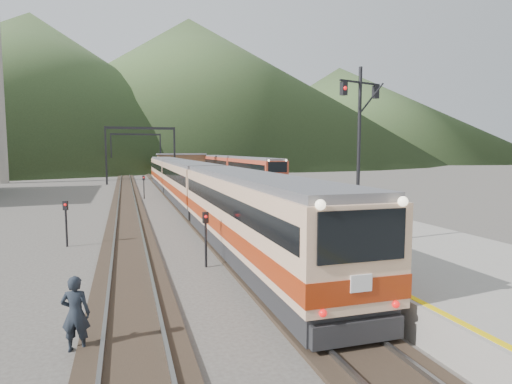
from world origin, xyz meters
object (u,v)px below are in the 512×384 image
object	(u,v)px
main_train	(188,184)
signal_mast	(359,138)
worker	(76,314)
second_train	(236,168)

from	to	relation	value
main_train	signal_mast	world-z (taller)	signal_mast
signal_mast	main_train	bearing A→B (deg)	99.94
main_train	worker	size ratio (longest dim) A/B	30.39
worker	signal_mast	bearing A→B (deg)	-144.72
main_train	worker	bearing A→B (deg)	-103.76
signal_mast	second_train	bearing A→B (deg)	81.12
second_train	signal_mast	distance (m)	50.35
main_train	second_train	size ratio (longest dim) A/B	1.47
worker	second_train	bearing A→B (deg)	-96.56
main_train	signal_mast	distance (m)	21.94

